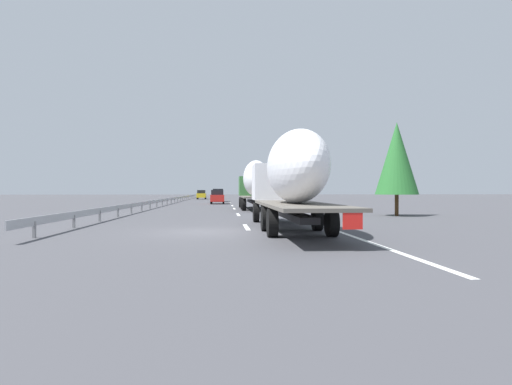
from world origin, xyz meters
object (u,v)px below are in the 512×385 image
Objects in this scene: car_yellow_coupe at (202,195)px; car_silver_hatch at (218,195)px; truck_lead at (255,182)px; truck_trailing at (291,176)px; road_sign at (269,187)px; car_red_compact at (217,197)px.

car_silver_hatch is at bearing -169.93° from car_yellow_coupe.
truck_lead is 20.35m from truck_trailing.
truck_lead is 2.73× the size of car_yellow_coupe.
truck_trailing is 4.65× the size of road_sign.
car_red_compact is (-30.69, -3.50, -0.01)m from car_yellow_coupe.
car_yellow_coupe is (67.34, 7.05, -1.43)m from truck_trailing.
truck_lead is 2.62× the size of car_silver_hatch.
car_red_compact is 0.87× the size of car_silver_hatch.
road_sign is (-29.93, -10.15, 1.18)m from car_yellow_coupe.
car_silver_hatch is (-19.54, -3.47, 0.07)m from car_yellow_coupe.
truck_trailing reaches higher than car_yellow_coupe.
car_red_compact is at bearing 96.47° from road_sign.
truck_lead is at bearing -171.47° from car_yellow_coupe.
car_silver_hatch is at bearing 4.28° from truck_trailing.
truck_trailing is 47.95m from car_silver_hatch.
truck_lead is 4.07× the size of road_sign.
car_silver_hatch reaches higher than car_red_compact.
car_silver_hatch is (11.15, 0.03, 0.07)m from car_red_compact.
road_sign is (0.75, -6.65, 1.19)m from car_red_compact.
truck_trailing is 36.85m from car_red_compact.
truck_trailing is 67.72m from car_yellow_coupe.
truck_lead reaches higher than road_sign.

